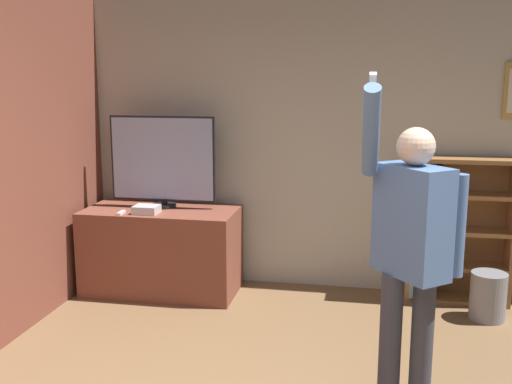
# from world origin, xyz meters

# --- Properties ---
(wall_back) EXTENTS (6.21, 0.09, 2.70)m
(wall_back) POSITION_xyz_m (0.01, 3.08, 1.35)
(wall_back) COLOR #B2AD9E
(wall_back) RESTS_ON ground_plane
(wall_side_brick) EXTENTS (0.06, 4.65, 2.70)m
(wall_side_brick) POSITION_xyz_m (-2.13, 1.52, 1.35)
(wall_side_brick) COLOR brown
(wall_side_brick) RESTS_ON ground_plane
(tv_ledge) EXTENTS (1.38, 0.68, 0.77)m
(tv_ledge) POSITION_xyz_m (-1.35, 2.63, 0.39)
(tv_ledge) COLOR brown
(tv_ledge) RESTS_ON ground_plane
(television) EXTENTS (0.98, 0.22, 0.83)m
(television) POSITION_xyz_m (-1.35, 2.72, 1.20)
(television) COLOR black
(television) RESTS_ON tv_ledge
(game_console) EXTENTS (0.21, 0.18, 0.07)m
(game_console) POSITION_xyz_m (-1.42, 2.45, 0.81)
(game_console) COLOR silver
(game_console) RESTS_ON tv_ledge
(remote_loose) EXTENTS (0.05, 0.14, 0.02)m
(remote_loose) POSITION_xyz_m (-1.63, 2.38, 0.78)
(remote_loose) COLOR white
(remote_loose) RESTS_ON tv_ledge
(bookshelf) EXTENTS (0.88, 0.28, 1.27)m
(bookshelf) POSITION_xyz_m (1.19, 2.90, 0.64)
(bookshelf) COLOR brown
(bookshelf) RESTS_ON ground_plane
(person) EXTENTS (0.58, 0.56, 1.98)m
(person) POSITION_xyz_m (0.73, 0.98, 1.03)
(person) COLOR #383842
(person) RESTS_ON ground_plane
(waste_bin) EXTENTS (0.29, 0.29, 0.39)m
(waste_bin) POSITION_xyz_m (1.48, 2.50, 0.20)
(waste_bin) COLOR gray
(waste_bin) RESTS_ON ground_plane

